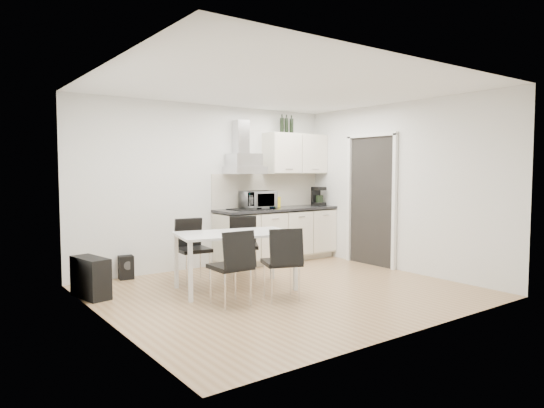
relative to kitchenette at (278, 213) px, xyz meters
The scene contains 15 objects.
ground 2.26m from the kitchenette, 124.53° to the right, with size 4.50×4.50×0.00m, color tan.
wall_back 1.31m from the kitchenette, 167.47° to the left, with size 4.50×0.10×2.60m, color silver.
wall_front 3.95m from the kitchenette, 107.72° to the right, with size 4.50×0.10×2.60m, color silver.
wall_left 3.88m from the kitchenette, 153.26° to the right, with size 0.10×4.00×2.60m, color silver.
wall_right 2.08m from the kitchenette, 58.66° to the right, with size 0.10×4.00×2.60m, color silver.
ceiling 2.75m from the kitchenette, 124.53° to the right, with size 4.50×4.50×0.00m, color white.
doorway 1.58m from the kitchenette, 49.37° to the right, with size 0.08×1.04×2.10m, color white.
kitchenette is the anchor object (origin of this frame).
dining_table 2.09m from the kitchenette, 142.30° to the right, with size 1.63×1.15×0.75m.
chair_far_left 2.01m from the kitchenette, 163.36° to the right, with size 0.44×0.50×0.88m, color black, non-canonical shape.
chair_far_right 1.40m from the kitchenette, 148.80° to the right, with size 0.44×0.50×0.88m, color black, non-canonical shape.
chair_near_left 2.84m from the kitchenette, 138.07° to the right, with size 0.44×0.50×0.88m, color black, non-canonical shape.
chair_near_right 2.53m from the kitchenette, 125.81° to the right, with size 0.44×0.50×0.88m, color black, non-canonical shape.
guitar_amp 3.40m from the kitchenette, behind, with size 0.36×0.63×0.50m.
floor_speaker 2.69m from the kitchenette, behind, with size 0.20×0.18×0.33m, color black.
Camera 1 is at (-3.77, -4.88, 1.56)m, focal length 32.00 mm.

